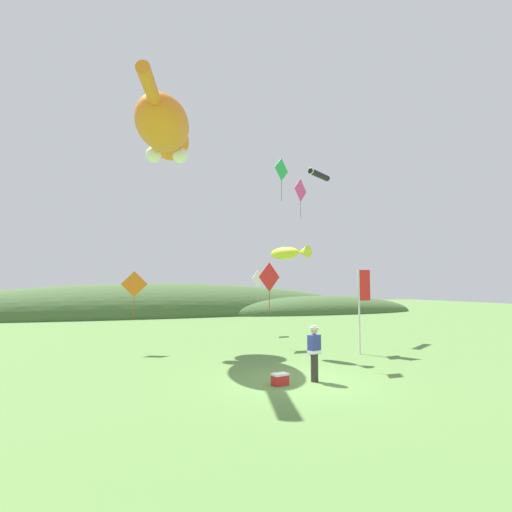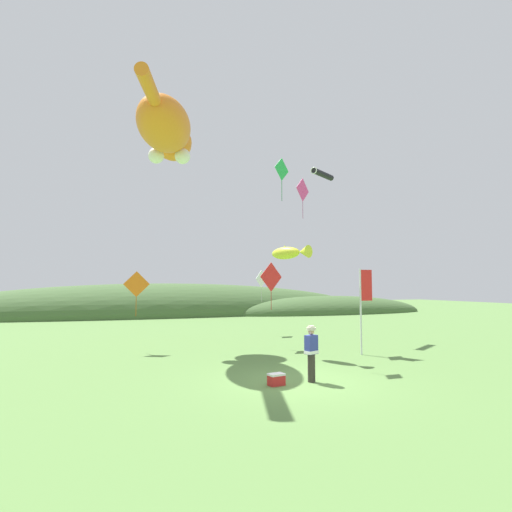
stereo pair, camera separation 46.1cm
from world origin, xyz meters
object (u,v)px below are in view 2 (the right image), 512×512
(festival_attendant, at_px, (311,352))
(picnic_cooler, at_px, (276,379))
(kite_fish_windsock, at_px, (290,253))
(kite_tube_streamer, at_px, (322,174))
(kite_diamond_green, at_px, (282,170))
(kite_diamond_orange, at_px, (137,284))
(kite_giant_cat, at_px, (166,131))
(kite_diamond_pink, at_px, (303,190))
(kite_spool, at_px, (276,376))
(festival_banner_pole, at_px, (364,298))
(kite_diamond_white, at_px, (261,279))
(kite_diamond_red, at_px, (271,277))

(festival_attendant, height_order, picnic_cooler, festival_attendant)
(kite_fish_windsock, height_order, kite_tube_streamer, kite_tube_streamer)
(picnic_cooler, bearing_deg, kite_diamond_green, 63.53)
(festival_attendant, xyz_separation_m, kite_diamond_orange, (-4.91, 8.19, 2.17))
(picnic_cooler, xyz_separation_m, kite_tube_streamer, (7.31, 9.75, 9.77))
(kite_diamond_green, bearing_deg, kite_tube_streamer, 47.02)
(picnic_cooler, bearing_deg, kite_giant_cat, 106.77)
(festival_attendant, height_order, kite_diamond_pink, kite_diamond_pink)
(kite_spool, xyz_separation_m, festival_banner_pole, (5.57, 2.99, 2.40))
(kite_fish_windsock, xyz_separation_m, kite_tube_streamer, (4.66, 5.10, 5.41))
(festival_banner_pole, bearing_deg, kite_giant_cat, 152.43)
(kite_spool, height_order, kite_diamond_white, kite_diamond_white)
(festival_attendant, height_order, kite_diamond_orange, kite_diamond_orange)
(kite_spool, bearing_deg, kite_diamond_white, 71.31)
(kite_giant_cat, height_order, kite_diamond_white, kite_giant_cat)
(picnic_cooler, xyz_separation_m, kite_diamond_pink, (4.43, 6.81, 7.86))
(kite_tube_streamer, bearing_deg, festival_attendant, -121.98)
(kite_spool, bearing_deg, kite_diamond_pink, 55.85)
(kite_spool, distance_m, kite_diamond_green, 8.84)
(kite_spool, relative_size, picnic_cooler, 0.42)
(kite_spool, distance_m, kite_fish_windsock, 6.34)
(festival_banner_pole, distance_m, kite_diamond_orange, 10.58)
(picnic_cooler, height_order, kite_diamond_green, kite_diamond_green)
(kite_diamond_pink, bearing_deg, festival_attendant, -115.25)
(festival_attendant, bearing_deg, festival_banner_pole, 38.71)
(festival_banner_pole, relative_size, kite_fish_windsock, 1.78)
(kite_giant_cat, distance_m, kite_fish_windsock, 8.74)
(picnic_cooler, relative_size, kite_diamond_white, 0.27)
(picnic_cooler, distance_m, festival_banner_pole, 7.36)
(kite_tube_streamer, xyz_separation_m, kite_diamond_green, (-5.27, -5.66, -1.84))
(picnic_cooler, relative_size, kite_diamond_red, 0.23)
(kite_diamond_pink, bearing_deg, kite_diamond_white, 92.23)
(kite_giant_cat, distance_m, kite_diamond_pink, 7.50)
(kite_diamond_white, distance_m, kite_diamond_pink, 7.12)
(picnic_cooler, height_order, kite_diamond_red, kite_diamond_red)
(picnic_cooler, relative_size, kite_tube_streamer, 0.26)
(kite_giant_cat, bearing_deg, kite_tube_streamer, 9.65)
(picnic_cooler, distance_m, kite_tube_streamer, 15.61)
(festival_attendant, bearing_deg, kite_fish_windsock, 72.94)
(kite_tube_streamer, xyz_separation_m, kite_diamond_white, (-3.09, 2.53, -6.47))
(kite_spool, relative_size, kite_fish_windsock, 0.10)
(kite_spool, distance_m, kite_diamond_red, 7.58)
(festival_banner_pole, height_order, kite_diamond_red, kite_diamond_red)
(kite_giant_cat, xyz_separation_m, kite_diamond_green, (4.47, -4.00, -2.64))
(picnic_cooler, relative_size, kite_diamond_pink, 0.25)
(kite_fish_windsock, bearing_deg, festival_attendant, -107.06)
(picnic_cooler, xyz_separation_m, kite_giant_cat, (-2.44, 8.09, 10.58))
(kite_giant_cat, bearing_deg, kite_diamond_white, 32.14)
(kite_giant_cat, bearing_deg, kite_diamond_green, -41.83)
(kite_diamond_orange, bearing_deg, kite_diamond_red, -9.71)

